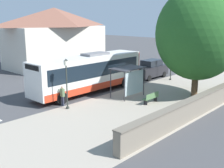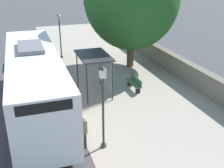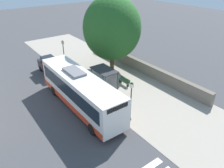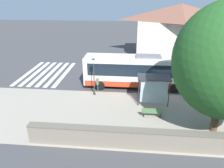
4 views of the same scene
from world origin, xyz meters
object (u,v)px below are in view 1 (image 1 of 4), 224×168
(bus_shelter, at_px, (129,73))
(bench, at_px, (151,98))
(shade_tree, at_px, (198,34))
(street_lamp_far, at_px, (67,79))
(street_lamp_near, at_px, (171,60))
(parked_car_behind_bus, at_px, (151,69))
(pedestrian, at_px, (62,94))
(bus, at_px, (89,72))

(bus_shelter, height_order, bench, bus_shelter)
(shade_tree, bearing_deg, street_lamp_far, 61.96)
(street_lamp_near, bearing_deg, street_lamp_far, 88.43)
(bus_shelter, bearing_deg, parked_car_behind_bus, -67.81)
(bus_shelter, bearing_deg, bench, 174.73)
(street_lamp_far, bearing_deg, street_lamp_near, -91.57)
(pedestrian, bearing_deg, bus_shelter, -111.44)
(pedestrian, xyz_separation_m, parked_car_behind_bus, (0.99, -13.22, 0.06))
(bus_shelter, xyz_separation_m, street_lamp_far, (1.30, 5.70, 0.15))
(bus_shelter, height_order, street_lamp_far, street_lamp_far)
(bench, bearing_deg, street_lamp_near, -68.10)
(street_lamp_far, bearing_deg, bench, -124.79)
(pedestrian, bearing_deg, bench, -131.52)
(bench, xyz_separation_m, street_lamp_near, (3.42, -8.50, 1.80))
(bus, distance_m, parked_car_behind_bus, 9.00)
(bench, height_order, street_lamp_near, street_lamp_near)
(bench, relative_size, shade_tree, 0.18)
(bus, bearing_deg, street_lamp_far, 118.90)
(pedestrian, bearing_deg, parked_car_behind_bus, -85.70)
(parked_car_behind_bus, bearing_deg, pedestrian, 94.30)
(pedestrian, bearing_deg, street_lamp_far, 166.54)
(bus, distance_m, street_lamp_near, 9.91)
(bus_shelter, distance_m, street_lamp_far, 5.85)
(pedestrian, xyz_separation_m, bench, (-4.66, -5.26, -0.46))
(bus, bearing_deg, street_lamp_near, -106.79)
(shade_tree, height_order, parked_car_behind_bus, shade_tree)
(bench, xyz_separation_m, shade_tree, (-1.48, -4.44, 4.95))
(bus_shelter, bearing_deg, shade_tree, -133.39)
(pedestrian, distance_m, shade_tree, 12.33)
(pedestrian, relative_size, parked_car_behind_bus, 0.35)
(bench, relative_size, street_lamp_far, 0.44)
(pedestrian, xyz_separation_m, shade_tree, (-6.14, -9.71, 4.49))
(bench, xyz_separation_m, parked_car_behind_bus, (5.65, -7.96, 0.52))
(pedestrian, distance_m, street_lamp_far, 1.61)
(street_lamp_near, distance_m, shade_tree, 7.10)
(bus_shelter, xyz_separation_m, bench, (-2.50, 0.23, -1.66))
(bus, height_order, bench, bus)
(pedestrian, distance_m, bench, 7.05)
(street_lamp_near, relative_size, parked_car_behind_bus, 0.84)
(bus_shelter, relative_size, street_lamp_far, 0.77)
(bench, height_order, parked_car_behind_bus, parked_car_behind_bus)
(bench, distance_m, street_lamp_near, 9.34)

